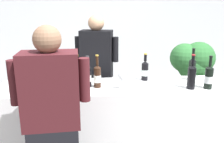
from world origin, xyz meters
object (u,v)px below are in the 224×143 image
Objects in this scene: wine_bottle_2 at (209,77)px; wine_bottle_5 at (88,75)px; ice_bucket at (32,76)px; person_server at (97,83)px; wine_bottle_6 at (78,77)px; wine_bottle_3 at (145,70)px; wine_glass at (122,78)px; wine_bottle_4 at (192,69)px; wine_bottle_0 at (97,76)px; wine_bottle_1 at (192,76)px; potted_shrub at (193,67)px; person_guest at (54,137)px.

wine_bottle_5 is at bearing 172.64° from wine_bottle_2.
ice_bucket is 0.91m from person_server.
wine_bottle_6 is at bearing 175.35° from wine_bottle_2.
wine_bottle_5 is (-0.62, -0.18, 0.01)m from wine_bottle_3.
person_server is at bearing 80.26° from wine_bottle_5.
wine_bottle_6 reaches higher than wine_glass.
wine_bottle_4 is 1.52× the size of ice_bucket.
ice_bucket is at bearing 175.11° from wine_bottle_0.
wine_glass is at bearing -135.25° from wine_bottle_3.
wine_bottle_1 is 1.26m from potted_shrub.
potted_shrub is at bearing 65.72° from wine_bottle_1.
wine_glass is (0.44, -0.06, 0.00)m from wine_bottle_6.
wine_bottle_6 reaches higher than wine_bottle_3.
wine_bottle_3 is at bearing 15.82° from wine_bottle_5.
wine_bottle_0 is at bearing -170.90° from wine_bottle_4.
potted_shrub is at bearing 24.78° from ice_bucket.
wine_bottle_0 is 0.20× the size of person_server.
wine_bottle_2 is 0.65m from wine_bottle_3.
wine_glass is 0.86m from person_guest.
ice_bucket is at bearing -176.21° from wine_bottle_4.
wine_bottle_3 is 0.52m from wine_bottle_4.
wine_bottle_4 is 1.64m from person_guest.
wine_glass is at bearing -162.71° from wine_bottle_4.
person_server is at bearing -164.66° from potted_shrub.
wine_bottle_4 reaches higher than wine_bottle_6.
person_server is 1.02× the size of person_guest.
wine_bottle_3 is 1.18m from ice_bucket.
wine_bottle_6 is 0.20× the size of person_server.
wine_bottle_3 is 0.76m from wine_bottle_6.
ice_bucket is at bearing 173.91° from wine_bottle_2.
wine_bottle_0 is at bearing 173.20° from wine_bottle_2.
wine_bottle_4 is 0.27× the size of potted_shrub.
wine_bottle_3 is 0.72m from person_server.
wine_bottle_3 is 1.24m from person_guest.
wine_bottle_6 is at bearing -10.12° from ice_bucket.
wine_bottle_1 reaches higher than wine_glass.
wine_bottle_5 is at bearing -172.80° from wine_bottle_4.
wine_bottle_4 is (-0.05, 0.30, 0.01)m from wine_bottle_2.
potted_shrub is at bearing 32.60° from wine_bottle_6.
wine_bottle_3 is 0.18× the size of person_guest.
wine_glass is 0.10× the size of person_server.
wine_glass is (-0.85, 0.05, 0.00)m from wine_bottle_2.
wine_glass is (-0.28, -0.28, 0.01)m from wine_bottle_3.
wine_bottle_6 is 1.46× the size of ice_bucket.
wine_bottle_6 is (-1.24, -0.19, -0.01)m from wine_bottle_4.
person_server reaches higher than wine_bottle_5.
wine_bottle_4 is 0.21× the size of person_guest.
wine_bottle_4 reaches higher than wine_bottle_2.
wine_bottle_2 is at bearing -2.95° from wine_bottle_1.
wine_bottle_2 is 0.30m from wine_bottle_4.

